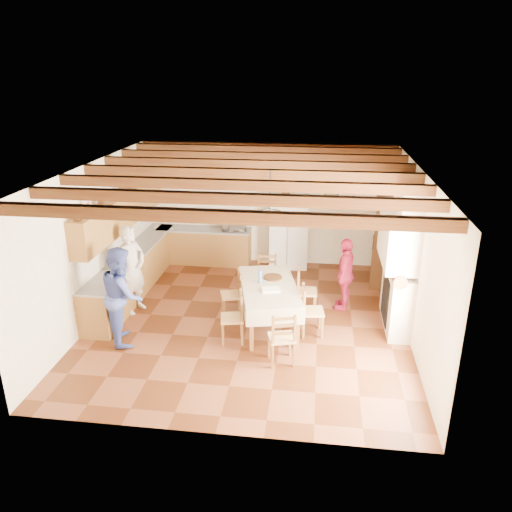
% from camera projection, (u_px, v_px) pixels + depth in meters
% --- Properties ---
extents(floor, '(6.00, 6.50, 0.02)m').
position_uv_depth(floor, '(249.00, 321.00, 9.79)').
color(floor, '#4A220E').
rests_on(floor, ground).
extents(ceiling, '(6.00, 6.50, 0.02)m').
position_uv_depth(ceiling, '(248.00, 168.00, 8.71)').
color(ceiling, white).
rests_on(ceiling, ground).
extents(wall_back, '(6.00, 0.02, 3.00)m').
position_uv_depth(wall_back, '(267.00, 204.00, 12.27)').
color(wall_back, beige).
rests_on(wall_back, ground).
extents(wall_front, '(6.00, 0.02, 3.00)m').
position_uv_depth(wall_front, '(212.00, 337.00, 6.23)').
color(wall_front, beige).
rests_on(wall_front, ground).
extents(wall_left, '(0.02, 6.50, 3.00)m').
position_uv_depth(wall_left, '(94.00, 242.00, 9.61)').
color(wall_left, beige).
rests_on(wall_left, ground).
extents(wall_right, '(0.02, 6.50, 3.00)m').
position_uv_depth(wall_right, '(415.00, 256.00, 8.89)').
color(wall_right, beige).
rests_on(wall_right, ground).
extents(ceiling_beams, '(6.00, 6.30, 0.16)m').
position_uv_depth(ceiling_beams, '(248.00, 174.00, 8.75)').
color(ceiling_beams, '#33120A').
rests_on(ceiling_beams, ground).
extents(lower_cabinets_left, '(0.60, 4.30, 0.86)m').
position_uv_depth(lower_cabinets_left, '(134.00, 273.00, 10.93)').
color(lower_cabinets_left, brown).
rests_on(lower_cabinets_left, ground).
extents(lower_cabinets_back, '(2.30, 0.60, 0.86)m').
position_uv_depth(lower_cabinets_back, '(205.00, 246.00, 12.55)').
color(lower_cabinets_back, brown).
rests_on(lower_cabinets_back, ground).
extents(countertop_left, '(0.62, 4.30, 0.04)m').
position_uv_depth(countertop_left, '(132.00, 254.00, 10.77)').
color(countertop_left, slate).
rests_on(countertop_left, lower_cabinets_left).
extents(countertop_back, '(2.34, 0.62, 0.04)m').
position_uv_depth(countertop_back, '(204.00, 229.00, 12.39)').
color(countertop_back, slate).
rests_on(countertop_back, lower_cabinets_back).
extents(backsplash_left, '(0.03, 4.30, 0.60)m').
position_uv_depth(backsplash_left, '(118.00, 239.00, 10.69)').
color(backsplash_left, beige).
rests_on(backsplash_left, ground).
extents(backsplash_back, '(2.30, 0.03, 0.60)m').
position_uv_depth(backsplash_back, '(206.00, 214.00, 12.54)').
color(backsplash_back, beige).
rests_on(backsplash_back, ground).
extents(upper_cabinets, '(0.35, 4.20, 0.70)m').
position_uv_depth(upper_cabinets, '(122.00, 210.00, 10.44)').
color(upper_cabinets, brown).
rests_on(upper_cabinets, ground).
extents(fireplace, '(0.56, 1.60, 2.80)m').
position_uv_depth(fireplace, '(397.00, 257.00, 9.15)').
color(fireplace, beige).
rests_on(fireplace, ground).
extents(wall_picture, '(0.34, 0.03, 0.42)m').
position_uv_depth(wall_picture, '(332.00, 192.00, 11.93)').
color(wall_picture, '#302415').
rests_on(wall_picture, ground).
extents(refrigerator, '(0.97, 0.82, 1.83)m').
position_uv_depth(refrigerator, '(289.00, 230.00, 12.22)').
color(refrigerator, white).
rests_on(refrigerator, floor).
extents(hutch, '(0.62, 1.22, 2.12)m').
position_uv_depth(hutch, '(384.00, 238.00, 11.23)').
color(hutch, '#34170C').
rests_on(hutch, floor).
extents(dining_table, '(1.40, 2.12, 0.85)m').
position_uv_depth(dining_table, '(269.00, 289.00, 9.33)').
color(dining_table, beige).
rests_on(dining_table, floor).
extents(chandelier, '(0.47, 0.47, 0.03)m').
position_uv_depth(chandelier, '(270.00, 213.00, 8.80)').
color(chandelier, black).
rests_on(chandelier, ground).
extents(chair_left_near, '(0.47, 0.49, 0.96)m').
position_uv_depth(chair_left_near, '(232.00, 317.00, 8.90)').
color(chair_left_near, brown).
rests_on(chair_left_near, floor).
extents(chair_left_far, '(0.51, 0.52, 0.96)m').
position_uv_depth(chair_left_far, '(231.00, 294.00, 9.81)').
color(chair_left_far, brown).
rests_on(chair_left_far, floor).
extents(chair_right_near, '(0.45, 0.47, 0.96)m').
position_uv_depth(chair_right_near, '(313.00, 310.00, 9.15)').
color(chair_right_near, brown).
rests_on(chair_right_near, floor).
extents(chair_right_far, '(0.42, 0.44, 0.96)m').
position_uv_depth(chair_right_far, '(307.00, 291.00, 9.95)').
color(chair_right_far, brown).
rests_on(chair_right_far, floor).
extents(chair_end_near, '(0.51, 0.50, 0.96)m').
position_uv_depth(chair_end_near, '(282.00, 337.00, 8.26)').
color(chair_end_near, brown).
rests_on(chair_end_near, floor).
extents(chair_end_far, '(0.43, 0.41, 0.96)m').
position_uv_depth(chair_end_far, '(266.00, 278.00, 10.56)').
color(chair_end_far, brown).
rests_on(chair_end_far, floor).
extents(person_man, '(0.63, 0.76, 1.80)m').
position_uv_depth(person_man, '(133.00, 269.00, 9.89)').
color(person_man, beige).
rests_on(person_man, floor).
extents(person_woman_blue, '(0.97, 1.06, 1.78)m').
position_uv_depth(person_woman_blue, '(123.00, 295.00, 8.81)').
color(person_woman_blue, '#4151A5').
rests_on(person_woman_blue, floor).
extents(person_woman_red, '(0.56, 0.95, 1.51)m').
position_uv_depth(person_woman_red, '(345.00, 274.00, 10.05)').
color(person_woman_red, '#A81B3C').
rests_on(person_woman_red, floor).
extents(microwave, '(0.64, 0.48, 0.33)m').
position_uv_depth(microwave, '(234.00, 223.00, 12.23)').
color(microwave, silver).
rests_on(microwave, countertop_back).
extents(fridge_vase, '(0.30, 0.30, 0.31)m').
position_uv_depth(fridge_vase, '(286.00, 187.00, 11.85)').
color(fridge_vase, '#34170C').
rests_on(fridge_vase, refrigerator).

